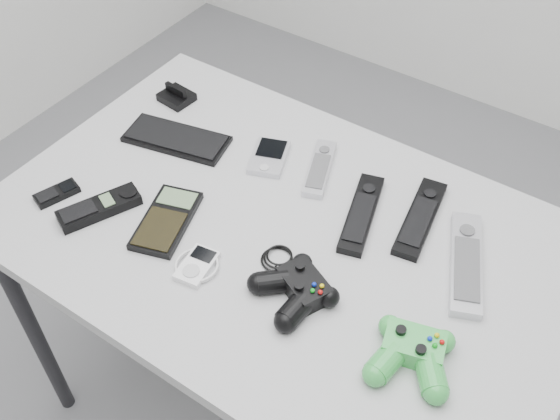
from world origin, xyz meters
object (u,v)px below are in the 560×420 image
Objects in this scene: remote_silver_a at (320,168)px; remote_black_a at (361,213)px; calculator at (166,220)px; mobile_phone at (57,193)px; desk at (283,252)px; cordless_handset at (99,207)px; remote_black_b at (420,217)px; controller_green at (412,352)px; pda at (269,157)px; remote_silver_b at (466,262)px; controller_black at (297,287)px; mp3_player at (197,265)px; pda_keyboard at (177,138)px.

remote_silver_a is 0.80× the size of remote_black_a.
mobile_phone is at bearing 178.54° from calculator.
desk is 12.81× the size of mobile_phone.
desk is 6.92× the size of cordless_handset.
remote_black_b is 1.23× the size of calculator.
cordless_handset is at bearing 168.60° from controller_green.
pda is 0.47× the size of remote_silver_b.
cordless_handset reaches higher than remote_silver_a.
cordless_handset reaches higher than pda.
remote_black_a is (0.11, 0.12, 0.08)m from desk.
controller_green is (0.38, -0.32, 0.01)m from remote_silver_a.
calculator is at bearing 164.01° from controller_green.
cordless_handset is at bearing -151.50° from remote_silver_a.
desk is at bearing 50.57° from cordless_handset.
remote_silver_a is 0.38m from remote_silver_b.
controller_black is (0.11, -0.12, 0.09)m from desk.
calculator is at bearing -159.65° from remote_black_a.
remote_silver_a is 0.74× the size of controller_black.
controller_black reaches higher than mobile_phone.
pda is 1.26× the size of mobile_phone.
mobile_phone and mp3_player have the same top height.
controller_green is (0.00, -0.24, 0.01)m from remote_silver_b.
cordless_handset is 0.94× the size of calculator.
controller_black is at bearing 6.99° from mp3_player.
pda reaches higher than mp3_player.
desk is 0.21m from remote_silver_a.
remote_silver_b reaches higher than mobile_phone.
remote_silver_b is at bearing 39.68° from mobile_phone.
cordless_handset is at bearing -148.84° from controller_black.
remote_black_b is (0.25, -0.01, 0.00)m from remote_silver_a.
calculator is (-0.43, -0.30, -0.00)m from remote_black_b.
mobile_phone is 0.26m from calculator.
desk is 5.33× the size of remote_black_a.
remote_silver_b is at bearing 47.23° from cordless_handset.
controller_green is (0.49, -0.28, 0.02)m from pda.
pda_keyboard is at bearing 165.44° from desk.
controller_black is at bearing 25.47° from mobile_phone.
remote_black_b is 0.14m from remote_silver_b.
remote_black_a is 0.34m from controller_green.
cordless_handset is 1.11× the size of controller_green.
remote_black_b is at bearing 97.82° from controller_green.
pda_keyboard reaches higher than desk.
remote_black_a is at bearing -46.51° from remote_silver_a.
controller_green is at bearing -1.99° from mp3_player.
remote_black_a reaches higher than pda_keyboard.
remote_black_a is 0.40m from calculator.
remote_black_a is at bearing 47.25° from mobile_phone.
remote_silver_a is 1.04× the size of cordless_handset.
controller_green reaches higher than remote_black_b.
pda_keyboard is 1.41× the size of cordless_handset.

